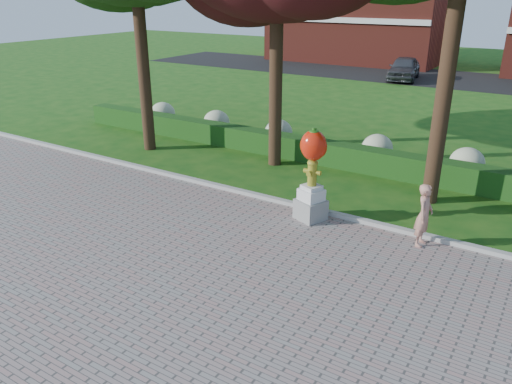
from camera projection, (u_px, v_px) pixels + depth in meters
ground at (221, 247)px, 11.96m from camera, size 100.00×100.00×0.00m
walkway at (89, 337)px, 8.82m from camera, size 40.00×14.00×0.04m
curb at (282, 202)px, 14.29m from camera, size 40.00×0.18×0.15m
lawn_hedge at (339, 155)px, 17.30m from camera, size 24.00×0.70×0.80m
hydrangea_row at (365, 146)px, 17.75m from camera, size 20.10×1.10×0.99m
street at (462, 80)px, 33.92m from camera, size 50.00×8.00×0.02m
building_left at (359, 18)px, 42.23m from camera, size 14.00×8.00×7.00m
hydrant_sculpture at (312, 172)px, 12.85m from camera, size 0.88×0.88×2.50m
woman at (424, 215)px, 11.71m from camera, size 0.38×0.57×1.54m
parked_car at (404, 68)px, 33.68m from camera, size 2.49×4.72×1.53m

